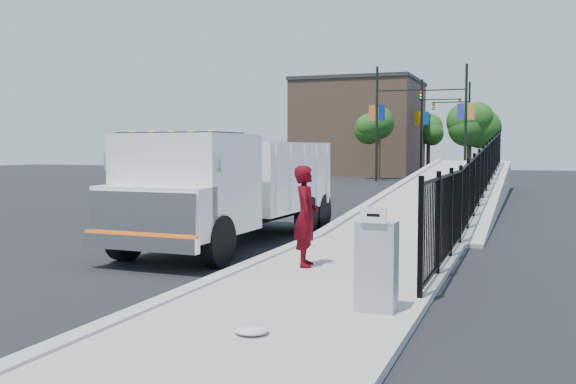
% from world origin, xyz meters
% --- Properties ---
extents(ground, '(120.00, 120.00, 0.00)m').
position_xyz_m(ground, '(0.00, 0.00, 0.00)').
color(ground, black).
rests_on(ground, ground).
extents(sidewalk, '(3.55, 12.00, 0.12)m').
position_xyz_m(sidewalk, '(1.93, -2.00, 0.06)').
color(sidewalk, '#9E998E').
rests_on(sidewalk, ground).
extents(curb, '(0.30, 12.00, 0.16)m').
position_xyz_m(curb, '(0.00, -2.00, 0.08)').
color(curb, '#ADAAA3').
rests_on(curb, ground).
extents(ramp, '(3.95, 24.06, 3.19)m').
position_xyz_m(ramp, '(2.12, 16.00, 0.00)').
color(ramp, '#9E998E').
rests_on(ramp, ground).
extents(iron_fence, '(0.10, 28.00, 1.80)m').
position_xyz_m(iron_fence, '(3.55, 12.00, 0.90)').
color(iron_fence, black).
rests_on(iron_fence, ground).
extents(truck, '(2.78, 8.03, 2.73)m').
position_xyz_m(truck, '(-1.76, 2.47, 1.54)').
color(truck, black).
rests_on(truck, ground).
extents(worker, '(0.64, 0.81, 1.93)m').
position_xyz_m(worker, '(1.09, -0.16, 1.08)').
color(worker, '#4D030C').
rests_on(worker, sidewalk).
extents(utility_cabinet, '(0.55, 0.40, 1.25)m').
position_xyz_m(utility_cabinet, '(3.10, -2.98, 0.75)').
color(utility_cabinet, gray).
rests_on(utility_cabinet, sidewalk).
extents(arrow_sign, '(0.35, 0.04, 0.22)m').
position_xyz_m(arrow_sign, '(3.10, -3.20, 1.48)').
color(arrow_sign, white).
rests_on(arrow_sign, utility_cabinet).
extents(debris, '(0.42, 0.42, 0.11)m').
position_xyz_m(debris, '(1.93, -4.63, 0.17)').
color(debris, silver).
rests_on(debris, sidewalk).
extents(light_pole_0, '(3.77, 0.22, 8.00)m').
position_xyz_m(light_pole_0, '(-4.64, 32.73, 4.36)').
color(light_pole_0, black).
rests_on(light_pole_0, ground).
extents(light_pole_1, '(3.78, 0.22, 8.00)m').
position_xyz_m(light_pole_1, '(0.73, 33.27, 4.36)').
color(light_pole_1, black).
rests_on(light_pole_1, ground).
extents(light_pole_2, '(3.78, 0.22, 8.00)m').
position_xyz_m(light_pole_2, '(-3.00, 42.26, 4.36)').
color(light_pole_2, black).
rests_on(light_pole_2, ground).
extents(light_pole_3, '(3.77, 0.22, 8.00)m').
position_xyz_m(light_pole_3, '(-0.11, 45.72, 4.36)').
color(light_pole_3, black).
rests_on(light_pole_3, ground).
extents(tree_0, '(2.34, 2.34, 5.17)m').
position_xyz_m(tree_0, '(-5.36, 35.12, 3.92)').
color(tree_0, '#382314').
rests_on(tree_0, ground).
extents(tree_1, '(2.81, 2.81, 5.41)m').
position_xyz_m(tree_1, '(0.84, 38.80, 3.96)').
color(tree_1, '#382314').
rests_on(tree_1, ground).
extents(tree_2, '(2.64, 2.64, 5.32)m').
position_xyz_m(tree_2, '(-3.77, 49.46, 3.95)').
color(tree_2, '#382314').
rests_on(tree_2, ground).
extents(building, '(10.00, 10.00, 8.00)m').
position_xyz_m(building, '(-9.00, 44.00, 4.00)').
color(building, '#8C664C').
rests_on(building, ground).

